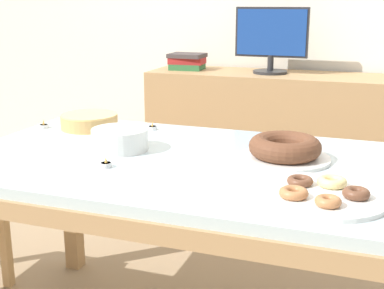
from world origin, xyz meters
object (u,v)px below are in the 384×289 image
(computer_monitor, at_px, (271,41))
(book_stack, at_px, (187,61))
(tealight_centre, at_px, (152,127))
(cake_golden_bundt, at_px, (285,149))
(tealight_left_edge, at_px, (44,126))
(tealight_near_cakes, at_px, (106,164))
(plate_stack, at_px, (120,139))
(cake_chocolate_round, at_px, (90,123))
(pastry_platter, at_px, (322,194))

(computer_monitor, relative_size, book_stack, 1.94)
(tealight_centre, bearing_deg, cake_golden_bundt, -22.27)
(tealight_centre, height_order, tealight_left_edge, same)
(computer_monitor, height_order, tealight_near_cakes, computer_monitor)
(book_stack, relative_size, plate_stack, 1.04)
(computer_monitor, height_order, tealight_left_edge, computer_monitor)
(book_stack, distance_m, cake_golden_bundt, 1.57)
(plate_stack, height_order, tealight_left_edge, plate_stack)
(cake_chocolate_round, xyz_separation_m, pastry_platter, (1.02, -0.48, -0.02))
(cake_chocolate_round, distance_m, pastry_platter, 1.13)
(computer_monitor, bearing_deg, tealight_left_edge, -121.69)
(cake_chocolate_round, distance_m, tealight_near_cakes, 0.53)
(tealight_centre, xyz_separation_m, tealight_near_cakes, (0.07, -0.54, 0.00))
(cake_chocolate_round, bearing_deg, tealight_left_edge, -173.50)
(plate_stack, bearing_deg, computer_monitor, 79.15)
(cake_chocolate_round, height_order, tealight_left_edge, cake_chocolate_round)
(computer_monitor, xyz_separation_m, cake_golden_bundt, (0.33, -1.32, -0.27))
(book_stack, bearing_deg, computer_monitor, -0.15)
(pastry_platter, bearing_deg, book_stack, 121.68)
(cake_chocolate_round, xyz_separation_m, tealight_near_cakes, (0.31, -0.43, -0.02))
(book_stack, height_order, pastry_platter, book_stack)
(computer_monitor, distance_m, cake_golden_bundt, 1.38)
(tealight_near_cakes, bearing_deg, computer_monitor, 82.48)
(tealight_centre, bearing_deg, tealight_left_edge, -163.85)
(plate_stack, height_order, tealight_near_cakes, plate_stack)
(pastry_platter, height_order, tealight_centre, pastry_platter)
(pastry_platter, xyz_separation_m, tealight_centre, (-0.78, 0.58, -0.00))
(tealight_left_edge, distance_m, tealight_near_cakes, 0.67)
(computer_monitor, relative_size, pastry_platter, 1.14)
(tealight_near_cakes, bearing_deg, cake_golden_bundt, 27.79)
(tealight_left_edge, bearing_deg, cake_golden_bundt, -6.35)
(computer_monitor, relative_size, tealight_centre, 10.60)
(book_stack, distance_m, pastry_platter, 1.95)
(cake_chocolate_round, xyz_separation_m, tealight_centre, (0.24, 0.11, -0.02))
(cake_golden_bundt, relative_size, plate_stack, 1.51)
(computer_monitor, bearing_deg, cake_chocolate_round, -114.14)
(computer_monitor, height_order, tealight_centre, computer_monitor)
(cake_golden_bundt, distance_m, tealight_left_edge, 1.08)
(cake_golden_bundt, bearing_deg, cake_chocolate_round, 170.50)
(book_stack, height_order, tealight_near_cakes, book_stack)
(tealight_centre, bearing_deg, book_stack, 102.56)
(cake_golden_bundt, xyz_separation_m, tealight_left_edge, (-1.07, 0.12, -0.03))
(cake_golden_bundt, distance_m, plate_stack, 0.60)
(cake_chocolate_round, bearing_deg, tealight_near_cakes, -53.89)
(book_stack, height_order, cake_golden_bundt, book_stack)
(cake_golden_bundt, height_order, tealight_left_edge, cake_golden_bundt)
(plate_stack, relative_size, tealight_near_cakes, 5.25)
(book_stack, xyz_separation_m, plate_stack, (0.25, -1.39, -0.13))
(book_stack, bearing_deg, pastry_platter, -58.32)
(computer_monitor, distance_m, book_stack, 0.54)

